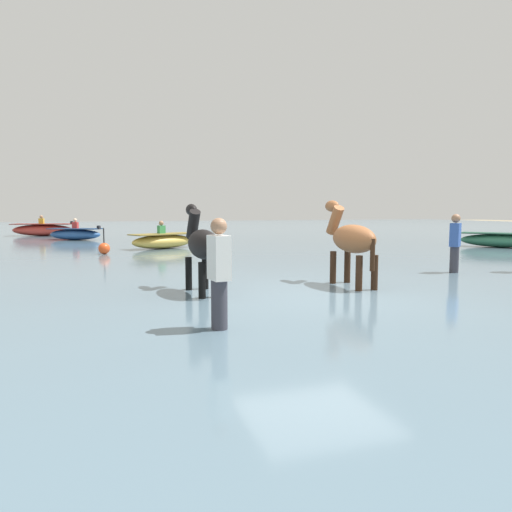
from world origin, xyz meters
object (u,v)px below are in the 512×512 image
boat_distant_west (502,240)px  channel_buoy (104,248)px  horse_trailing_chestnut (351,241)px  horse_lead_black (202,247)px  boat_mid_outer (43,230)px  person_wading_close (219,281)px  boat_mid_channel (163,241)px  boat_near_port (75,234)px  person_spectator_far (455,247)px

boat_distant_west → channel_buoy: bearing=173.3°
horse_trailing_chestnut → channel_buoy: 9.44m
horse_lead_black → boat_distant_west: (13.08, 6.42, -0.53)m
boat_mid_outer → channel_buoy: 13.01m
boat_mid_outer → horse_lead_black: bearing=-76.8°
horse_lead_black → person_wading_close: size_ratio=1.13×
boat_mid_channel → boat_mid_outer: (-5.36, 10.84, 0.06)m
horse_trailing_chestnut → boat_near_port: 17.47m
horse_trailing_chestnut → person_spectator_far: bearing=16.9°
boat_mid_channel → horse_lead_black: bearing=-92.8°
horse_trailing_chestnut → person_wading_close: size_ratio=1.18×
boat_distant_west → channel_buoy: (-14.72, 1.74, -0.09)m
boat_near_port → boat_distant_west: size_ratio=0.95×
boat_mid_outer → person_spectator_far: size_ratio=2.14×
horse_lead_black → person_spectator_far: horse_lead_black is taller
person_wading_close → channel_buoy: (-1.33, 10.74, -0.40)m
boat_near_port → boat_distant_west: 18.87m
horse_trailing_chestnut → boat_distant_west: (10.24, 6.54, -0.58)m
person_wading_close → person_spectator_far: size_ratio=1.00×
person_spectator_far → channel_buoy: bearing=136.7°
boat_mid_outer → person_spectator_far: (10.98, -19.89, 0.25)m
horse_trailing_chestnut → boat_distant_west: size_ratio=0.66×
channel_buoy → horse_lead_black: bearing=-78.7°
boat_near_port → channel_buoy: size_ratio=3.18×
horse_lead_black → boat_mid_outer: horse_lead_black is taller
boat_distant_west → boat_mid_outer: bearing=141.4°
person_wading_close → boat_distant_west: bearing=33.9°
horse_trailing_chestnut → boat_near_port: (-5.81, 16.46, -0.57)m
boat_mid_channel → boat_distant_west: (12.60, -3.50, -0.01)m
boat_distant_west → boat_mid_outer: boat_mid_outer is taller
boat_near_port → boat_mid_channel: bearing=-61.8°
horse_lead_black → boat_near_port: (-2.96, 16.34, -0.53)m
horse_lead_black → boat_near_port: 16.62m
channel_buoy → boat_distant_west: bearing=-6.7°
boat_mid_channel → person_spectator_far: bearing=-58.2°
boat_distant_west → channel_buoy: 14.82m
boat_near_port → channel_buoy: 8.29m
boat_distant_west → person_wading_close: bearing=-146.1°
boat_near_port → person_spectator_far: person_spectator_far is taller
boat_mid_channel → boat_distant_west: bearing=-15.5°
boat_mid_outer → person_wading_close: bearing=-78.9°
boat_mid_outer → horse_trailing_chestnut: bearing=-69.7°
boat_distant_west → person_spectator_far: person_spectator_far is taller
boat_distant_west → person_wading_close: 16.14m
boat_mid_outer → channel_buoy: boat_mid_outer is taller
boat_near_port → boat_mid_outer: 4.82m
person_spectator_far → boat_mid_channel: bearing=121.8°
horse_trailing_chestnut → boat_mid_channel: 10.33m
boat_distant_west → channel_buoy: channel_buoy is taller
boat_mid_channel → boat_mid_outer: size_ratio=0.78×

